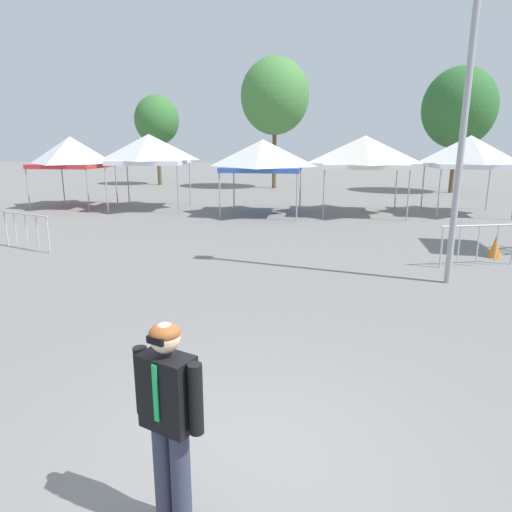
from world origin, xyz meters
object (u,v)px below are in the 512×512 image
tree_behind_tents_center (275,96)px  person_foreground (169,413)px  canopy_tent_behind_center (263,155)px  tree_behind_tents_left (459,108)px  traffic_cone_lot_center (495,246)px  canopy_tent_behind_right (470,152)px  tree_behind_tents_right (157,120)px  crowd_barrier_near_person (25,224)px  canopy_tent_behind_left (149,149)px  crowd_barrier_by_lift (479,237)px  canopy_tent_right_of_center (365,152)px  canopy_tent_left_of_center (71,152)px  light_pole_near_lift (472,49)px

tree_behind_tents_center → person_foreground: bearing=-88.1°
canopy_tent_behind_center → tree_behind_tents_center: size_ratio=0.40×
tree_behind_tents_left → traffic_cone_lot_center: size_ratio=11.65×
canopy_tent_behind_right → tree_behind_tents_right: (-17.79, 12.74, 1.97)m
canopy_tent_behind_right → crowd_barrier_near_person: bearing=-151.1°
canopy_tent_behind_left → crowd_barrier_by_lift: size_ratio=1.73×
canopy_tent_right_of_center → tree_behind_tents_left: size_ratio=0.49×
canopy_tent_left_of_center → crowd_barrier_by_lift: 18.48m
tree_behind_tents_left → crowd_barrier_near_person: 25.22m
canopy_tent_left_of_center → person_foreground: 21.06m
canopy_tent_behind_left → canopy_tent_behind_right: 14.23m
canopy_tent_behind_center → person_foreground: size_ratio=1.93×
canopy_tent_right_of_center → canopy_tent_left_of_center: bearing=175.8°
canopy_tent_right_of_center → crowd_barrier_near_person: 13.54m
person_foreground → tree_behind_tents_right: (-9.65, 30.48, 3.64)m
canopy_tent_behind_left → tree_behind_tents_left: 19.00m
light_pole_near_lift → crowd_barrier_by_lift: size_ratio=4.23×
person_foreground → crowd_barrier_near_person: 11.73m
crowd_barrier_by_lift → traffic_cone_lot_center: bearing=49.1°
canopy_tent_left_of_center → crowd_barrier_by_lift: canopy_tent_left_of_center is taller
light_pole_near_lift → tree_behind_tents_right: size_ratio=1.34×
canopy_tent_behind_left → light_pole_near_lift: 15.10m
tree_behind_tents_center → crowd_barrier_by_lift: tree_behind_tents_center is taller
canopy_tent_left_of_center → tree_behind_tents_center: (9.20, 10.43, 3.45)m
person_foreground → light_pole_near_lift: 9.18m
tree_behind_tents_center → canopy_tent_right_of_center: bearing=-68.1°
canopy_tent_left_of_center → tree_behind_tents_center: size_ratio=0.39×
traffic_cone_lot_center → canopy_tent_behind_center: bearing=134.4°
tree_behind_tents_left → canopy_tent_left_of_center: bearing=-157.3°
canopy_tent_behind_left → tree_behind_tents_right: 13.23m
crowd_barrier_near_person → tree_behind_tents_left: bearing=45.2°
canopy_tent_behind_right → light_pole_near_lift: 11.50m
light_pole_near_lift → tree_behind_tents_left: size_ratio=1.14×
canopy_tent_behind_right → traffic_cone_lot_center: canopy_tent_behind_right is taller
canopy_tent_behind_center → tree_behind_tents_right: 16.49m
crowd_barrier_near_person → traffic_cone_lot_center: size_ratio=2.98×
crowd_barrier_by_lift → tree_behind_tents_center: bearing=107.7°
canopy_tent_behind_right → traffic_cone_lot_center: (-1.84, -8.11, -2.38)m
canopy_tent_behind_center → canopy_tent_right_of_center: (4.37, 0.59, 0.15)m
canopy_tent_behind_center → light_pole_near_lift: 11.14m
tree_behind_tents_center → crowd_barrier_near_person: tree_behind_tents_center is taller
tree_behind_tents_center → tree_behind_tents_right: bearing=169.1°
canopy_tent_left_of_center → tree_behind_tents_right: tree_behind_tents_right is taller
canopy_tent_behind_right → crowd_barrier_near_person: 17.48m
canopy_tent_behind_left → canopy_tent_behind_center: (5.38, -1.08, -0.23)m
canopy_tent_behind_center → crowd_barrier_near_person: bearing=-130.5°
canopy_tent_behind_center → canopy_tent_right_of_center: size_ratio=0.93×
canopy_tent_left_of_center → tree_behind_tents_left: size_ratio=0.45×
traffic_cone_lot_center → crowd_barrier_by_lift: bearing=-130.9°
crowd_barrier_near_person → canopy_tent_behind_right: bearing=28.9°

